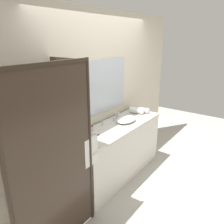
{
  "coord_description": "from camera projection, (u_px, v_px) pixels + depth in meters",
  "views": [
    {
      "loc": [
        -2.66,
        -1.84,
        2.19
      ],
      "look_at": [
        -0.15,
        0.0,
        1.15
      ],
      "focal_mm": 35.98,
      "sensor_mm": 36.0,
      "label": 1
    }
  ],
  "objects": [
    {
      "name": "amenity_bottle_shampoo",
      "position": [
        103.0,
        123.0,
        3.45
      ],
      "size": [
        0.03,
        0.03,
        0.08
      ],
      "color": "silver",
      "rests_on": "vanity_cabinet"
    },
    {
      "name": "sink_basin",
      "position": [
        126.0,
        119.0,
        3.59
      ],
      "size": [
        0.39,
        0.27,
        0.08
      ],
      "primitive_type": "ellipsoid",
      "color": "white",
      "rests_on": "vanity_cabinet"
    },
    {
      "name": "ground_plane",
      "position": [
        117.0,
        175.0,
        3.76
      ],
      "size": [
        8.0,
        8.0,
        0.0
      ],
      "primitive_type": "plane",
      "color": "#B7B2A8"
    },
    {
      "name": "rolled_towel_middle",
      "position": [
        137.0,
        110.0,
        3.98
      ],
      "size": [
        0.16,
        0.27,
        0.11
      ],
      "primitive_type": "cylinder",
      "rotation": [
        1.57,
        0.0,
        0.23
      ],
      "color": "white",
      "rests_on": "vanity_cabinet"
    },
    {
      "name": "shower_enclosure",
      "position": [
        63.0,
        154.0,
        2.36
      ],
      "size": [
        1.2,
        0.59,
        2.0
      ],
      "color": "#2D2319",
      "rests_on": "ground_plane"
    },
    {
      "name": "vanity_cabinet",
      "position": [
        117.0,
        150.0,
        3.62
      ],
      "size": [
        1.8,
        0.58,
        0.9
      ],
      "color": "silver",
      "rests_on": "ground_plane"
    },
    {
      "name": "rolled_towel_near_edge",
      "position": [
        144.0,
        110.0,
        4.02
      ],
      "size": [
        0.12,
        0.2,
        0.09
      ],
      "primitive_type": "cylinder",
      "rotation": [
        1.57,
        0.0,
        0.15
      ],
      "color": "white",
      "rests_on": "vanity_cabinet"
    },
    {
      "name": "wall_back_with_mirror",
      "position": [
        100.0,
        96.0,
        3.54
      ],
      "size": [
        4.4,
        0.06,
        2.6
      ],
      "color": "beige",
      "rests_on": "ground_plane"
    },
    {
      "name": "faucet",
      "position": [
        116.0,
        117.0,
        3.69
      ],
      "size": [
        0.17,
        0.14,
        0.13
      ],
      "color": "silver",
      "rests_on": "vanity_cabinet"
    },
    {
      "name": "soap_dish",
      "position": [
        96.0,
        133.0,
        3.13
      ],
      "size": [
        0.1,
        0.07,
        0.04
      ],
      "color": "silver",
      "rests_on": "vanity_cabinet"
    },
    {
      "name": "amenity_bottle_conditioner",
      "position": [
        92.0,
        129.0,
        3.23
      ],
      "size": [
        0.03,
        0.03,
        0.08
      ],
      "color": "white",
      "rests_on": "vanity_cabinet"
    }
  ]
}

